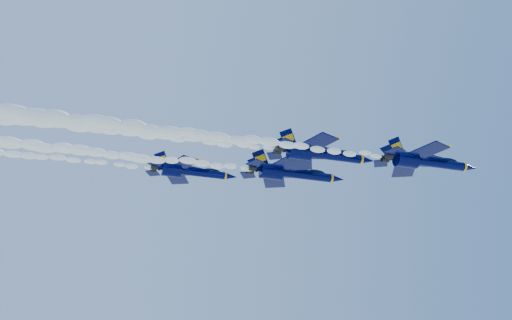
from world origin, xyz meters
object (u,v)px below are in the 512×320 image
object	(u,v)px
jet_second	(319,154)
jet_fourth	(189,171)
jet_lead	(425,161)
jet_third	(291,173)

from	to	relation	value
jet_second	jet_fourth	bearing A→B (deg)	139.29
jet_second	jet_lead	bearing A→B (deg)	-27.08
jet_second	jet_third	xyz separation A→B (m)	(-1.89, 8.32, 0.01)
jet_third	jet_fourth	xyz separation A→B (m)	(-16.21, 7.26, 1.44)
jet_second	jet_fourth	size ratio (longest dim) A/B	1.10
jet_third	jet_lead	bearing A→B (deg)	-44.19
jet_second	jet_third	bearing A→B (deg)	102.83
jet_second	jet_fourth	world-z (taller)	jet_fourth
jet_lead	jet_fourth	xyz separation A→B (m)	(-32.15, 22.76, 4.25)
jet_third	jet_fourth	world-z (taller)	jet_fourth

